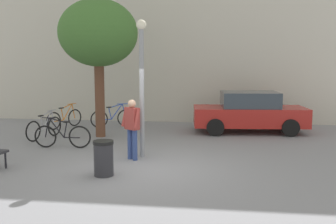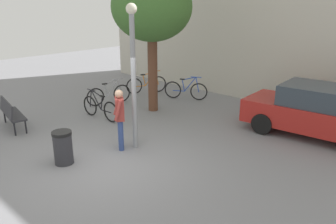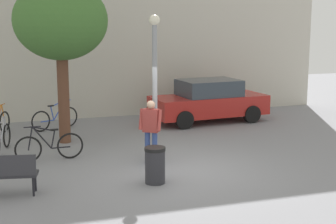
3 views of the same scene
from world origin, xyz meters
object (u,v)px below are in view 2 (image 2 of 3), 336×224
object	(u,v)px
bicycle_blue	(186,90)
parked_car_red	(318,112)
bicycle_silver	(109,94)
bicycle_orange	(147,84)
plaza_tree	(152,8)
trash_bin	(63,147)
bicycle_black	(100,108)
person_by_lamppost	(120,115)
lamppost	(133,66)
park_bench	(11,112)

from	to	relation	value
bicycle_blue	parked_car_red	xyz separation A→B (m)	(5.48, -0.44, 0.39)
bicycle_silver	bicycle_orange	size ratio (longest dim) A/B	1.07
bicycle_blue	parked_car_red	bearing A→B (deg)	-4.56
plaza_tree	trash_bin	distance (m)	5.80
plaza_tree	bicycle_black	xyz separation A→B (m)	(-0.64, -1.92, -3.26)
person_by_lamppost	bicycle_black	world-z (taller)	person_by_lamppost
bicycle_orange	parked_car_red	size ratio (longest dim) A/B	0.38
plaza_tree	bicycle_blue	xyz separation A→B (m)	(-0.09, 1.97, -3.26)
plaza_tree	bicycle_black	bearing A→B (deg)	-108.39
lamppost	parked_car_red	xyz separation A→B (m)	(3.32, 4.24, -1.50)
bicycle_silver	parked_car_red	xyz separation A→B (m)	(7.22, 2.15, 0.39)
bicycle_silver	parked_car_red	bearing A→B (deg)	16.60
bicycle_black	person_by_lamppost	bearing A→B (deg)	-24.26
bicycle_blue	bicycle_black	bearing A→B (deg)	-98.03
park_bench	plaza_tree	distance (m)	5.72
plaza_tree	bicycle_orange	xyz separation A→B (m)	(-1.99, 1.55, -3.26)
park_bench	lamppost	bearing A→B (deg)	23.24
person_by_lamppost	bicycle_silver	size ratio (longest dim) A/B	0.95
person_by_lamppost	bicycle_silver	distance (m)	4.46
lamppost	bicycle_orange	world-z (taller)	lamppost
park_bench	bicycle_silver	xyz separation A→B (m)	(0.07, 3.79, -0.16)
person_by_lamppost	trash_bin	world-z (taller)	person_by_lamppost
park_bench	bicycle_blue	size ratio (longest dim) A/B	1.01
bicycle_orange	trash_bin	bearing A→B (deg)	-60.33
person_by_lamppost	bicycle_blue	distance (m)	5.42
plaza_tree	parked_car_red	size ratio (longest dim) A/B	1.12
bicycle_silver	trash_bin	size ratio (longest dim) A/B	2.08
person_by_lamppost	parked_car_red	bearing A→B (deg)	52.39
plaza_tree	bicycle_blue	distance (m)	3.81
bicycle_silver	park_bench	bearing A→B (deg)	-91.00
park_bench	bicycle_black	distance (m)	2.80
plaza_tree	bicycle_silver	distance (m)	3.79
lamppost	bicycle_black	world-z (taller)	lamppost
lamppost	bicycle_orange	size ratio (longest dim) A/B	2.34
bicycle_orange	bicycle_black	world-z (taller)	same
bicycle_blue	bicycle_silver	size ratio (longest dim) A/B	0.93
plaza_tree	lamppost	bearing A→B (deg)	-52.56
bicycle_orange	trash_bin	distance (m)	7.05
bicycle_black	bicycle_silver	bearing A→B (deg)	132.57
park_bench	parked_car_red	xyz separation A→B (m)	(7.29, 5.95, 0.23)
lamppost	bicycle_blue	distance (m)	5.49
park_bench	trash_bin	distance (m)	3.42
bicycle_blue	bicycle_black	world-z (taller)	same
bicycle_orange	trash_bin	size ratio (longest dim) A/B	1.94
parked_car_red	bicycle_orange	bearing A→B (deg)	179.93
bicycle_silver	person_by_lamppost	bearing A→B (deg)	-33.33
bicycle_blue	bicycle_orange	xyz separation A→B (m)	(-1.90, -0.43, 0.00)
lamppost	bicycle_blue	world-z (taller)	lamppost
person_by_lamppost	park_bench	world-z (taller)	person_by_lamppost
person_by_lamppost	bicycle_silver	xyz separation A→B (m)	(-3.69, 2.43, -0.58)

